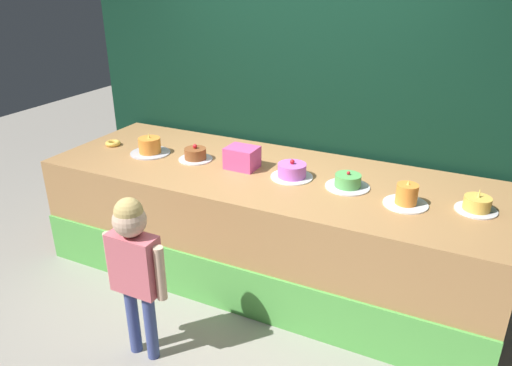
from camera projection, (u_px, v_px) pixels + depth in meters
The scene contains 12 objects.
ground_plane at pixel (232, 311), 3.53m from camera, with size 12.00×12.00×0.00m, color gray.
stage_platform at pixel (266, 223), 3.85m from camera, with size 3.47×1.23×0.88m.
curtain_backdrop at pixel (303, 79), 4.02m from camera, with size 4.13×0.08×2.92m, color black.
child_figure at pixel (134, 259), 2.85m from camera, with size 0.43×0.20×1.12m.
pink_box at pixel (242, 158), 3.71m from camera, with size 0.24×0.19×0.17m, color #E24F96.
donut at pixel (113, 143), 4.22m from camera, with size 0.13×0.13×0.04m, color #F2BF4C.
cake_far_left at pixel (150, 147), 4.02m from camera, with size 0.33×0.33×0.18m.
cake_left at pixel (195, 155), 3.89m from camera, with size 0.28×0.28×0.13m.
cake_center_left at pixel (292, 171), 3.55m from camera, with size 0.31×0.31×0.14m.
cake_center_right at pixel (348, 182), 3.39m from camera, with size 0.31×0.31×0.12m.
cake_right at pixel (406, 196), 3.13m from camera, with size 0.29×0.29×0.17m.
cake_far_right at pixel (477, 205), 3.06m from camera, with size 0.26×0.26×0.15m.
Camera 1 is at (1.41, -2.48, 2.29)m, focal length 33.72 mm.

